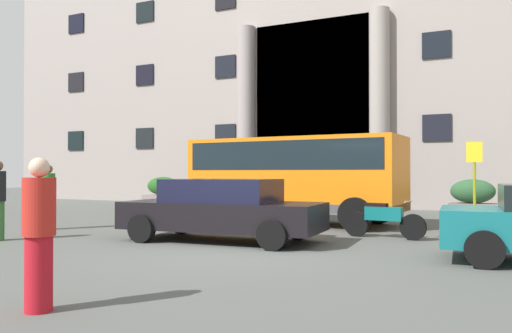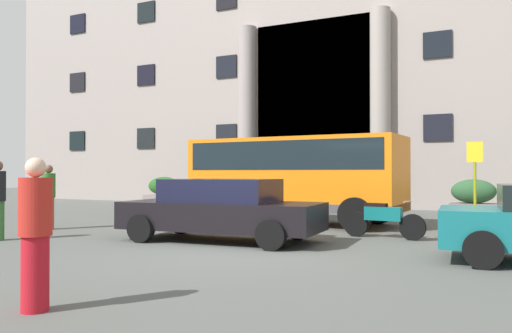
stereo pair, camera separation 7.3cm
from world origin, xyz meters
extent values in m
cube|color=#525550|center=(0.00, 0.00, -0.06)|extent=(80.00, 64.00, 0.12)
cube|color=gray|center=(0.00, 17.50, 7.68)|extent=(43.08, 9.00, 15.36)
cube|color=black|center=(-2.95, 13.06, 4.24)|extent=(5.44, 0.12, 8.48)
cylinder|color=gray|center=(-6.11, 12.75, 4.24)|extent=(0.86, 0.86, 8.48)
cylinder|color=gray|center=(0.20, 12.75, 4.24)|extent=(0.86, 0.86, 8.48)
cube|color=black|center=(-17.23, 12.96, 3.38)|extent=(1.12, 0.08, 1.08)
cube|color=black|center=(-12.31, 12.96, 3.38)|extent=(1.12, 0.08, 1.08)
cube|color=black|center=(-7.39, 12.96, 3.38)|extent=(1.12, 0.08, 1.08)
cube|color=black|center=(2.46, 12.96, 3.38)|extent=(1.12, 0.08, 1.08)
cube|color=black|center=(-17.23, 12.96, 6.76)|extent=(1.12, 0.08, 1.08)
cube|color=black|center=(-12.31, 12.96, 6.76)|extent=(1.12, 0.08, 1.08)
cube|color=black|center=(-7.39, 12.96, 6.76)|extent=(1.12, 0.08, 1.08)
cube|color=black|center=(2.46, 12.96, 6.76)|extent=(1.12, 0.08, 1.08)
cube|color=black|center=(-17.23, 12.96, 10.14)|extent=(1.12, 0.08, 1.08)
cube|color=black|center=(-12.31, 12.96, 10.14)|extent=(1.12, 0.08, 1.08)
cube|color=orange|center=(-0.79, 5.50, 1.51)|extent=(6.46, 2.51, 2.12)
cube|color=black|center=(-0.79, 5.50, 2.04)|extent=(6.08, 2.53, 0.82)
cube|color=black|center=(2.32, 5.35, 1.86)|extent=(0.15, 1.86, 1.03)
cube|color=#48474A|center=(-0.79, 5.50, 0.57)|extent=(6.46, 2.55, 0.24)
cylinder|color=black|center=(1.49, 6.50, 0.45)|extent=(0.91, 0.32, 0.90)
cylinder|color=black|center=(1.38, 4.29, 0.45)|extent=(0.91, 0.32, 0.90)
cylinder|color=black|center=(-2.96, 6.71, 0.45)|extent=(0.91, 0.32, 0.90)
cylinder|color=black|center=(-3.07, 4.50, 0.45)|extent=(0.91, 0.32, 0.90)
cylinder|color=#929916|center=(4.12, 7.33, 1.20)|extent=(0.08, 0.08, 2.40)
cube|color=yellow|center=(4.12, 7.30, 2.15)|extent=(0.44, 0.03, 0.60)
cube|color=slate|center=(3.92, 10.40, 0.24)|extent=(1.54, 0.98, 0.47)
ellipsoid|color=#2A542F|center=(3.92, 10.40, 0.89)|extent=(1.48, 0.88, 0.84)
cube|color=#686659|center=(-0.36, 10.65, 0.28)|extent=(1.58, 0.89, 0.57)
ellipsoid|color=#2A5F2A|center=(-0.36, 10.65, 0.94)|extent=(1.52, 0.80, 0.74)
cube|color=gray|center=(-9.03, 10.14, 0.26)|extent=(1.74, 0.90, 0.52)
ellipsoid|color=#21551C|center=(-9.03, 10.14, 0.94)|extent=(1.67, 0.81, 0.83)
cube|color=#6F6A58|center=(-3.47, 10.63, 0.32)|extent=(2.07, 0.95, 0.64)
ellipsoid|color=#215F2F|center=(-3.47, 10.63, 1.14)|extent=(1.99, 0.85, 1.00)
cylinder|color=black|center=(4.47, 1.80, 0.31)|extent=(0.63, 0.24, 0.62)
cylinder|color=black|center=(4.58, 0.09, 0.31)|extent=(0.63, 0.24, 0.62)
cube|color=black|center=(-0.85, 1.14, 0.58)|extent=(4.63, 2.04, 0.61)
cube|color=black|center=(-0.85, 1.14, 1.14)|extent=(2.54, 1.70, 0.52)
cylinder|color=black|center=(0.63, 2.11, 0.31)|extent=(0.63, 0.24, 0.62)
cylinder|color=black|center=(0.74, 0.36, 0.31)|extent=(0.63, 0.24, 0.62)
cylinder|color=black|center=(-2.44, 1.92, 0.31)|extent=(0.63, 0.24, 0.62)
cylinder|color=black|center=(-2.33, 0.16, 0.31)|extent=(0.63, 0.24, 0.62)
cylinder|color=black|center=(3.01, 3.17, 0.30)|extent=(0.61, 0.17, 0.60)
cylinder|color=black|center=(1.66, 3.32, 0.30)|extent=(0.61, 0.19, 0.60)
cube|color=#106162|center=(2.33, 3.24, 0.58)|extent=(0.89, 0.34, 0.32)
cube|color=black|center=(2.16, 3.26, 0.76)|extent=(0.54, 0.26, 0.12)
cylinder|color=#A5A5A8|center=(2.90, 3.18, 0.88)|extent=(0.09, 0.55, 0.03)
cylinder|color=#896045|center=(-6.27, 1.13, 0.43)|extent=(0.30, 0.30, 0.86)
cylinder|color=#2E7229|center=(-6.27, 1.13, 1.20)|extent=(0.36, 0.36, 0.67)
sphere|color=brown|center=(-6.27, 1.13, 1.64)|extent=(0.23, 0.23, 0.23)
cylinder|color=red|center=(0.19, -4.82, 0.42)|extent=(0.30, 0.30, 0.84)
cylinder|color=red|center=(0.19, -4.82, 1.17)|extent=(0.36, 0.36, 0.65)
sphere|color=beige|center=(0.19, -4.82, 1.60)|extent=(0.22, 0.22, 0.22)
camera|label=1|loc=(4.84, -8.88, 1.55)|focal=35.79mm
camera|label=2|loc=(4.91, -8.85, 1.55)|focal=35.79mm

